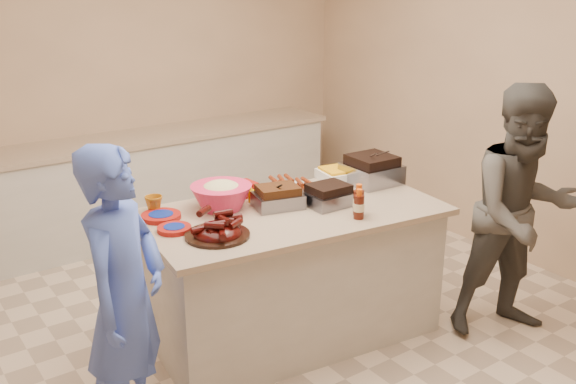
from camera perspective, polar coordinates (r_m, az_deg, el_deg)
room at (r=4.31m, az=-0.14°, el=-12.54°), size 4.50×5.00×2.70m
back_counter at (r=5.90m, az=-12.51°, el=0.71°), size 3.60×0.64×0.90m
island at (r=4.33m, az=0.39°, el=-12.39°), size 1.93×1.17×0.87m
rib_platter at (r=3.57m, az=-6.29°, el=-3.96°), size 0.43×0.43×0.14m
pulled_pork_tray at (r=3.99m, az=-0.90°, el=-1.35°), size 0.34×0.28×0.09m
brisket_tray at (r=4.03m, az=3.61°, el=-1.15°), size 0.28×0.24×0.08m
roasting_pan at (r=4.49m, az=7.40°, el=0.84°), size 0.35×0.35×0.13m
coleslaw_bowl at (r=3.98m, az=-5.90°, el=-1.49°), size 0.42×0.42×0.26m
sausage_plate at (r=4.29m, az=0.38°, el=0.15°), size 0.39×0.39×0.05m
mac_cheese_dish at (r=4.55m, az=4.93°, el=1.18°), size 0.37×0.30×0.09m
bbq_bottle_a at (r=3.83m, az=6.28°, el=-2.34°), size 0.07×0.07×0.18m
bbq_bottle_b at (r=3.89m, az=6.25°, el=-2.00°), size 0.07×0.07×0.19m
mustard_bottle at (r=4.08m, az=-3.28°, el=-0.90°), size 0.04×0.04×0.11m
sauce_bowl at (r=4.15m, az=-0.99°, el=-0.52°), size 0.13×0.05×0.12m
plate_stack_large at (r=3.88m, az=-11.20°, el=-2.33°), size 0.26×0.26×0.03m
plate_stack_small at (r=3.68m, az=-10.06°, el=-3.44°), size 0.21×0.21×0.03m
plastic_cup at (r=3.99m, az=-11.78°, el=-1.73°), size 0.12×0.11×0.11m
basket_stack at (r=4.19m, az=-4.13°, el=-0.38°), size 0.19×0.15×0.09m
guest_gray at (r=4.62m, az=18.91°, el=-11.30°), size 1.35×1.81×0.62m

